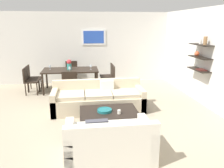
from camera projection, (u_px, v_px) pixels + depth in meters
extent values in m
plane|color=tan|center=(100.00, 115.00, 5.87)|extent=(18.00, 18.00, 0.00)
cube|color=silver|center=(99.00, 48.00, 8.95)|extent=(8.40, 0.06, 2.70)
cube|color=white|center=(94.00, 37.00, 8.78)|extent=(0.92, 0.02, 0.59)
cube|color=#264CB2|center=(94.00, 37.00, 8.76)|extent=(0.78, 0.01, 0.47)
cube|color=silver|center=(204.00, 57.00, 6.51)|extent=(0.06, 8.20, 2.70)
cube|color=black|center=(201.00, 45.00, 6.31)|extent=(0.28, 0.90, 0.02)
cube|color=black|center=(200.00, 57.00, 6.39)|extent=(0.28, 0.90, 0.02)
cube|color=black|center=(199.00, 70.00, 6.48)|extent=(0.28, 0.90, 0.02)
cylinder|color=olive|center=(205.00, 41.00, 6.08)|extent=(0.10, 0.10, 0.22)
sphere|color=#D85933|center=(197.00, 54.00, 6.55)|extent=(0.14, 0.14, 0.14)
cylinder|color=silver|center=(200.00, 42.00, 6.34)|extent=(0.07, 0.07, 0.12)
cube|color=#4C1E19|center=(201.00, 70.00, 6.33)|extent=(0.20, 0.28, 0.03)
cube|color=beige|center=(98.00, 103.00, 6.11)|extent=(2.40, 0.90, 0.42)
cube|color=beige|center=(97.00, 85.00, 6.36)|extent=(2.40, 0.16, 0.36)
cube|color=beige|center=(55.00, 102.00, 5.93)|extent=(0.14, 0.90, 0.60)
cube|color=beige|center=(140.00, 98.00, 6.23)|extent=(0.14, 0.90, 0.60)
cube|color=beige|center=(71.00, 95.00, 5.91)|extent=(0.69, 0.70, 0.10)
cube|color=beige|center=(98.00, 94.00, 6.00)|extent=(0.69, 0.70, 0.10)
cube|color=beige|center=(125.00, 93.00, 6.10)|extent=(0.69, 0.70, 0.10)
cube|color=white|center=(107.00, 87.00, 6.22)|extent=(0.37, 0.17, 0.36)
cube|color=silver|center=(109.00, 146.00, 3.96)|extent=(1.48, 0.90, 0.42)
cube|color=silver|center=(112.00, 135.00, 3.51)|extent=(1.48, 0.16, 0.36)
cube|color=silver|center=(147.00, 139.00, 4.03)|extent=(0.14, 0.90, 0.60)
cube|color=silver|center=(70.00, 144.00, 3.85)|extent=(0.14, 0.90, 0.60)
cube|color=silver|center=(126.00, 130.00, 3.98)|extent=(0.58, 0.70, 0.10)
cube|color=silver|center=(91.00, 132.00, 3.90)|extent=(0.58, 0.70, 0.10)
cube|color=#4C4C56|center=(97.00, 131.00, 3.65)|extent=(0.36, 0.13, 0.36)
cube|color=black|center=(109.00, 120.00, 5.10)|extent=(1.28, 0.99, 0.38)
cylinder|color=#19666B|center=(105.00, 111.00, 5.05)|extent=(0.32, 0.32, 0.05)
torus|color=#19666B|center=(105.00, 109.00, 5.04)|extent=(0.32, 0.32, 0.02)
cylinder|color=silver|center=(119.00, 112.00, 4.92)|extent=(0.07, 0.07, 0.09)
cube|color=black|center=(70.00, 70.00, 7.82)|extent=(1.87, 1.01, 0.04)
cylinder|color=black|center=(43.00, 85.00, 7.37)|extent=(0.06, 0.06, 0.71)
cylinder|color=black|center=(97.00, 83.00, 7.60)|extent=(0.06, 0.06, 0.71)
cylinder|color=black|center=(47.00, 79.00, 8.23)|extent=(0.06, 0.06, 0.71)
cylinder|color=black|center=(95.00, 77.00, 8.46)|extent=(0.06, 0.06, 0.71)
cube|color=black|center=(70.00, 85.00, 7.11)|extent=(0.44, 0.44, 0.04)
cube|color=black|center=(69.00, 79.00, 6.85)|extent=(0.44, 0.04, 0.43)
cylinder|color=black|center=(76.00, 90.00, 7.36)|extent=(0.04, 0.04, 0.41)
cylinder|color=black|center=(65.00, 90.00, 7.31)|extent=(0.04, 0.04, 0.41)
cylinder|color=black|center=(76.00, 93.00, 7.01)|extent=(0.04, 0.04, 0.41)
cylinder|color=black|center=(64.00, 94.00, 6.97)|extent=(0.04, 0.04, 0.41)
cube|color=black|center=(72.00, 74.00, 8.69)|extent=(0.44, 0.44, 0.04)
cube|color=black|center=(72.00, 67.00, 8.82)|extent=(0.44, 0.04, 0.43)
cylinder|color=black|center=(67.00, 81.00, 8.55)|extent=(0.04, 0.04, 0.41)
cylinder|color=black|center=(77.00, 80.00, 8.60)|extent=(0.04, 0.04, 0.41)
cylinder|color=black|center=(67.00, 78.00, 8.90)|extent=(0.04, 0.04, 0.41)
cylinder|color=black|center=(77.00, 78.00, 8.95)|extent=(0.04, 0.04, 0.41)
cube|color=black|center=(106.00, 76.00, 8.28)|extent=(0.44, 0.44, 0.04)
cube|color=black|center=(112.00, 70.00, 8.25)|extent=(0.04, 0.44, 0.43)
cylinder|color=black|center=(101.00, 81.00, 8.49)|extent=(0.04, 0.04, 0.41)
cylinder|color=black|center=(102.00, 83.00, 8.14)|extent=(0.04, 0.04, 0.41)
cylinder|color=black|center=(111.00, 81.00, 8.54)|extent=(0.04, 0.04, 0.41)
cylinder|color=black|center=(112.00, 83.00, 8.19)|extent=(0.04, 0.04, 0.41)
cube|color=black|center=(32.00, 81.00, 7.51)|extent=(0.44, 0.44, 0.04)
cube|color=black|center=(25.00, 75.00, 7.43)|extent=(0.04, 0.44, 0.43)
cylinder|color=black|center=(37.00, 89.00, 7.42)|extent=(0.04, 0.04, 0.41)
cylinder|color=black|center=(39.00, 86.00, 7.77)|extent=(0.04, 0.04, 0.41)
cylinder|color=black|center=(26.00, 90.00, 7.38)|extent=(0.04, 0.04, 0.41)
cylinder|color=black|center=(28.00, 87.00, 7.72)|extent=(0.04, 0.04, 0.41)
cube|color=black|center=(108.00, 79.00, 7.85)|extent=(0.44, 0.44, 0.04)
cube|color=black|center=(114.00, 72.00, 7.81)|extent=(0.04, 0.44, 0.43)
cylinder|color=black|center=(102.00, 84.00, 8.05)|extent=(0.04, 0.04, 0.41)
cylinder|color=black|center=(103.00, 87.00, 7.71)|extent=(0.04, 0.04, 0.41)
cylinder|color=black|center=(112.00, 84.00, 8.10)|extent=(0.04, 0.04, 0.41)
cylinder|color=black|center=(114.00, 86.00, 7.75)|extent=(0.04, 0.04, 0.41)
cube|color=black|center=(34.00, 78.00, 7.95)|extent=(0.44, 0.44, 0.04)
cube|color=black|center=(28.00, 72.00, 7.87)|extent=(0.04, 0.44, 0.43)
cylinder|color=black|center=(39.00, 86.00, 7.86)|extent=(0.04, 0.04, 0.41)
cylinder|color=black|center=(41.00, 83.00, 8.21)|extent=(0.04, 0.04, 0.41)
cylinder|color=black|center=(29.00, 86.00, 7.81)|extent=(0.04, 0.04, 0.41)
cylinder|color=black|center=(31.00, 83.00, 8.16)|extent=(0.04, 0.04, 0.41)
cylinder|color=silver|center=(91.00, 70.00, 7.79)|extent=(0.06, 0.06, 0.01)
cylinder|color=silver|center=(91.00, 68.00, 7.78)|extent=(0.01, 0.01, 0.09)
cylinder|color=silver|center=(91.00, 66.00, 7.76)|extent=(0.07, 0.07, 0.07)
cylinder|color=silver|center=(50.00, 69.00, 7.85)|extent=(0.06, 0.06, 0.01)
cylinder|color=silver|center=(50.00, 68.00, 7.84)|extent=(0.01, 0.01, 0.06)
cylinder|color=silver|center=(50.00, 66.00, 7.82)|extent=(0.07, 0.07, 0.07)
cylinder|color=silver|center=(70.00, 72.00, 7.39)|extent=(0.06, 0.06, 0.01)
cylinder|color=silver|center=(70.00, 71.00, 7.38)|extent=(0.01, 0.01, 0.09)
cylinder|color=silver|center=(70.00, 68.00, 7.35)|extent=(0.07, 0.07, 0.08)
cylinder|color=teal|center=(69.00, 67.00, 7.81)|extent=(0.15, 0.15, 0.20)
sphere|color=red|center=(69.00, 62.00, 7.77)|extent=(0.16, 0.16, 0.16)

